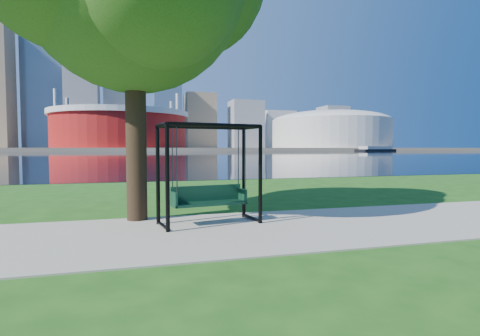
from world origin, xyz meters
name	(u,v)px	position (x,y,z in m)	size (l,w,h in m)	color
ground	(238,226)	(0.00, 0.00, 0.00)	(900.00, 900.00, 0.00)	#1E5114
path	(245,230)	(0.00, -0.50, 0.01)	(120.00, 4.00, 0.03)	#9E937F
river	(142,154)	(0.00, 102.00, 0.01)	(900.00, 180.00, 0.02)	black
far_bank	(137,149)	(0.00, 306.00, 1.00)	(900.00, 228.00, 2.00)	#937F60
stadium	(121,128)	(-10.00, 235.00, 14.23)	(83.00, 83.00, 32.00)	maroon
arena	(331,129)	(135.00, 235.00, 15.87)	(84.00, 84.00, 26.56)	beige
skyline	(131,107)	(-4.27, 319.39, 35.89)	(392.00, 66.00, 96.50)	gray
swing	(209,176)	(-0.60, 0.33, 1.12)	(2.38, 1.32, 2.31)	black
barge	(376,149)	(133.74, 180.38, 1.29)	(29.47, 15.88, 2.85)	black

